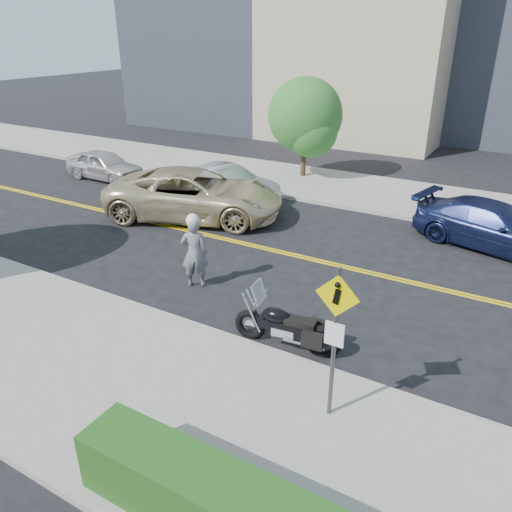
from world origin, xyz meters
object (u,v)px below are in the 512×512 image
object	(u,v)px
parked_car_white	(104,165)
parked_car_blue	(493,226)
pedestrian_sign	(335,331)
parked_car_silver	(227,184)
motorcycle	(287,318)
suv	(195,194)
motorcyclist	(194,251)

from	to	relation	value
parked_car_white	parked_car_blue	xyz separation A→B (m)	(17.09, 0.48, 0.06)
pedestrian_sign	parked_car_silver	size ratio (longest dim) A/B	0.67
pedestrian_sign	parked_car_silver	distance (m)	13.17
motorcycle	parked_car_blue	size ratio (longest dim) A/B	0.48
motorcycle	suv	xyz separation A→B (m)	(-6.89, 5.86, 0.17)
parked_car_white	parked_car_blue	world-z (taller)	parked_car_blue
parked_car_blue	pedestrian_sign	bearing A→B (deg)	-175.12
parked_car_white	suv	bearing A→B (deg)	-106.72
motorcyclist	suv	size ratio (longest dim) A/B	0.32
parked_car_silver	pedestrian_sign	bearing A→B (deg)	-139.74
pedestrian_sign	suv	xyz separation A→B (m)	(-8.65, 7.57, -1.04)
pedestrian_sign	parked_car_silver	bearing A→B (deg)	131.42
parked_car_blue	motorcycle	bearing A→B (deg)	172.26
motorcyclist	parked_car_blue	xyz separation A→B (m)	(6.83, 7.12, -0.33)
motorcycle	parked_car_white	size ratio (longest dim) A/B	0.61
motorcyclist	parked_car_blue	bearing A→B (deg)	-164.52
suv	parked_car_white	xyz separation A→B (m)	(-6.93, 2.14, -0.24)
motorcycle	suv	distance (m)	9.05
motorcycle	parked_car_white	distance (m)	15.97
pedestrian_sign	motorcycle	bearing A→B (deg)	135.65
parked_car_silver	parked_car_blue	xyz separation A→B (m)	(10.20, 0.35, 0.01)
motorcycle	parked_car_silver	size ratio (longest dim) A/B	0.55
motorcycle	parked_car_silver	bearing A→B (deg)	124.18
motorcyclist	motorcycle	xyz separation A→B (m)	(3.56, -1.36, -0.32)
parked_car_white	parked_car_blue	distance (m)	17.10
suv	parked_car_silver	world-z (taller)	suv
motorcyclist	parked_car_blue	distance (m)	9.87
parked_car_white	motorcyclist	bearing A→B (deg)	-122.45
motorcyclist	motorcycle	distance (m)	3.83
motorcycle	parked_car_silver	world-z (taller)	motorcycle
pedestrian_sign	motorcycle	xyz separation A→B (m)	(-1.75, 1.71, -1.21)
parked_car_silver	parked_car_blue	world-z (taller)	parked_car_blue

